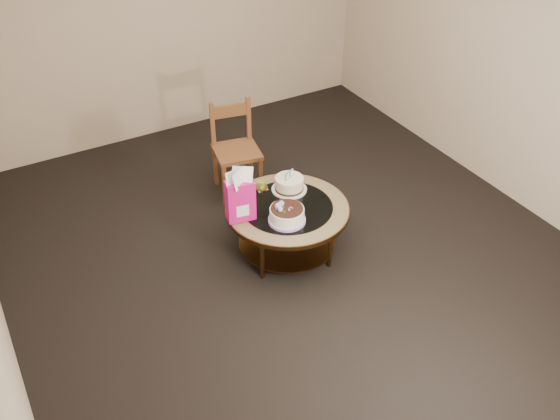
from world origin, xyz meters
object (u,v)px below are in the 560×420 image
coffee_table (287,214)px  gift_bag (240,195)px  cream_cake (289,184)px  dining_chair (236,149)px  decorated_cake (287,215)px

coffee_table → gift_bag: gift_bag is taller
gift_bag → cream_cake: bearing=25.7°
coffee_table → cream_cake: 0.28m
coffee_table → dining_chair: size_ratio=1.16×
decorated_cake → gift_bag: size_ratio=0.67×
coffee_table → cream_cake: size_ratio=3.42×
coffee_table → gift_bag: 0.50m
decorated_cake → dining_chair: (0.15, 1.21, -0.07)m
coffee_table → cream_cake: bearing=56.5°
coffee_table → dining_chair: dining_chair is taller
cream_cake → gift_bag: size_ratio=0.67×
cream_cake → gift_bag: gift_bag is taller
coffee_table → cream_cake: cream_cake is taller
dining_chair → decorated_cake: bearing=-86.3°
decorated_cake → coffee_table: bearing=57.8°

